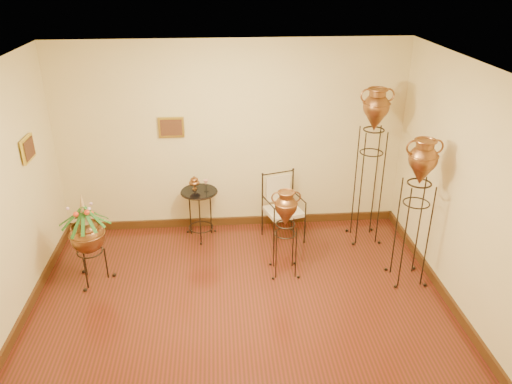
{
  "coord_description": "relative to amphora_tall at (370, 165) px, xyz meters",
  "views": [
    {
      "loc": [
        -0.2,
        -4.32,
        3.76
      ],
      "look_at": [
        0.25,
        1.3,
        1.1
      ],
      "focal_mm": 35.0,
      "sensor_mm": 36.0,
      "label": 1
    }
  ],
  "objects": [
    {
      "name": "ground",
      "position": [
        -1.89,
        -1.92,
        -1.15
      ],
      "size": [
        5.0,
        5.0,
        0.0
      ],
      "primitive_type": "plane",
      "color": "#5F1E16",
      "rests_on": "ground"
    },
    {
      "name": "amphora_short",
      "position": [
        -1.28,
        -0.78,
        -0.56
      ],
      "size": [
        0.46,
        0.46,
        1.19
      ],
      "rotation": [
        0.0,
        0.0,
        0.35
      ],
      "color": "black",
      "rests_on": "ground"
    },
    {
      "name": "side_table",
      "position": [
        -2.38,
        0.23,
        -0.76
      ],
      "size": [
        0.62,
        0.62,
        0.95
      ],
      "rotation": [
        0.0,
        0.0,
        -0.22
      ],
      "color": "black",
      "rests_on": "ground"
    },
    {
      "name": "armchair",
      "position": [
        -1.18,
        0.06,
        -0.66
      ],
      "size": [
        0.68,
        0.65,
        0.99
      ],
      "rotation": [
        0.0,
        0.0,
        0.29
      ],
      "color": "black",
      "rests_on": "ground"
    },
    {
      "name": "room_shell",
      "position": [
        -1.89,
        -1.92,
        0.58
      ],
      "size": [
        5.02,
        5.02,
        2.81
      ],
      "color": "#F3E19D",
      "rests_on": "ground"
    },
    {
      "name": "amphora_tall",
      "position": [
        0.0,
        0.0,
        0.0
      ],
      "size": [
        0.59,
        0.59,
        2.26
      ],
      "rotation": [
        0.0,
        0.0,
        -0.42
      ],
      "color": "black",
      "rests_on": "ground"
    },
    {
      "name": "planter_urn",
      "position": [
        -3.73,
        -0.78,
        -0.46
      ],
      "size": [
        0.72,
        0.72,
        1.24
      ],
      "rotation": [
        0.0,
        0.0,
        0.09
      ],
      "color": "black",
      "rests_on": "ground"
    },
    {
      "name": "amphora_mid",
      "position": [
        0.26,
        -1.06,
        -0.18
      ],
      "size": [
        0.54,
        0.54,
        1.92
      ],
      "rotation": [
        0.0,
        0.0,
        -0.31
      ],
      "color": "black",
      "rests_on": "ground"
    }
  ]
}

